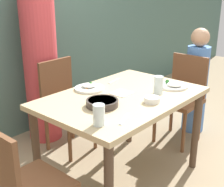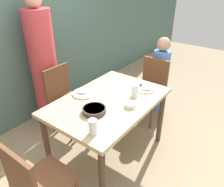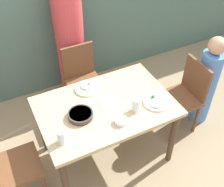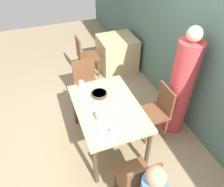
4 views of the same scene
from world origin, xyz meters
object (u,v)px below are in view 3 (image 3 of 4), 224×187
object	(u,v)px
bowl_curry	(81,115)
plate_rice_adult	(156,102)
chair_adult_spot	(83,79)
chair_child_spot	(185,95)
person_adult	(70,41)
glass_water_tall	(61,137)
person_child	(206,84)

from	to	relation	value
bowl_curry	plate_rice_adult	size ratio (longest dim) A/B	0.91
chair_adult_spot	chair_child_spot	xyz separation A→B (m)	(0.89, -0.76, 0.00)
bowl_curry	person_adult	bearing A→B (deg)	73.88
chair_adult_spot	bowl_curry	world-z (taller)	chair_adult_spot
chair_child_spot	glass_water_tall	world-z (taller)	glass_water_tall
bowl_curry	plate_rice_adult	world-z (taller)	plate_rice_adult
glass_water_tall	chair_adult_spot	bearing A→B (deg)	60.07
chair_adult_spot	chair_child_spot	world-z (taller)	same
bowl_curry	plate_rice_adult	xyz separation A→B (m)	(0.69, -0.16, -0.01)
person_adult	glass_water_tall	world-z (taller)	person_adult
chair_child_spot	person_adult	distance (m)	1.46
chair_child_spot	person_child	xyz separation A→B (m)	(0.29, -0.00, 0.05)
person_adult	glass_water_tall	xyz separation A→B (m)	(-0.57, -1.33, 0.01)
chair_child_spot	bowl_curry	bearing A→B (deg)	-88.63
person_child	plate_rice_adult	distance (m)	0.87
person_child	glass_water_tall	bearing A→B (deg)	-172.76
person_child	bowl_curry	world-z (taller)	person_child
bowl_curry	plate_rice_adult	distance (m)	0.71
chair_child_spot	glass_water_tall	distance (m)	1.51
plate_rice_adult	glass_water_tall	size ratio (longest dim) A/B	1.88
person_child	plate_rice_adult	size ratio (longest dim) A/B	4.54
person_adult	glass_water_tall	distance (m)	1.44
person_child	bowl_curry	xyz separation A→B (m)	(-1.51, -0.03, 0.24)
chair_child_spot	plate_rice_adult	world-z (taller)	chair_child_spot
chair_adult_spot	person_child	size ratio (longest dim) A/B	0.78
person_adult	person_child	distance (m)	1.64
chair_child_spot	glass_water_tall	size ratio (longest dim) A/B	6.62
person_child	person_adult	bearing A→B (deg)	137.04
chair_child_spot	person_adult	xyz separation A→B (m)	(-0.89, 1.10, 0.32)
chair_adult_spot	chair_child_spot	bearing A→B (deg)	-40.44
chair_child_spot	person_adult	bearing A→B (deg)	-141.02
chair_child_spot	chair_adult_spot	bearing A→B (deg)	-130.44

